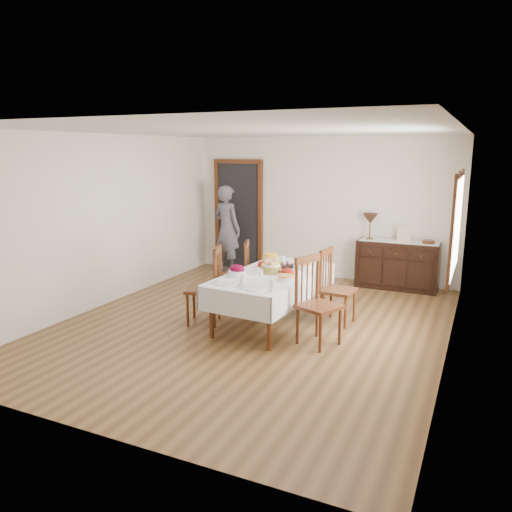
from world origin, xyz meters
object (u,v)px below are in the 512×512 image
at_px(chair_right_near, 316,300).
at_px(person, 227,226).
at_px(dining_table, 272,279).
at_px(chair_left_far, 238,273).
at_px(chair_right_far, 335,286).
at_px(chair_left_near, 207,285).
at_px(sideboard, 397,265).
at_px(table_lamp, 370,219).

distance_m(chair_right_near, person, 3.90).
distance_m(dining_table, chair_left_far, 1.00).
distance_m(dining_table, chair_right_far, 0.88).
bearing_deg(chair_right_near, dining_table, 82.61).
xyz_separation_m(chair_left_near, sideboard, (2.07, 2.91, -0.14)).
relative_size(chair_right_far, person, 0.57).
relative_size(chair_right_far, table_lamp, 2.25).
relative_size(sideboard, table_lamp, 2.98).
distance_m(chair_left_far, sideboard, 2.86).
bearing_deg(person, sideboard, -159.89).
bearing_deg(chair_right_near, table_lamp, 22.95).
distance_m(chair_left_far, chair_right_far, 1.60).
xyz_separation_m(dining_table, sideboard, (1.27, 2.53, -0.21)).
bearing_deg(chair_left_near, table_lamp, 132.95).
bearing_deg(sideboard, person, -176.43).
xyz_separation_m(dining_table, table_lamp, (0.78, 2.52, 0.56)).
bearing_deg(dining_table, chair_right_far, 30.86).
height_order(chair_left_far, chair_right_near, chair_right_near).
bearing_deg(dining_table, chair_left_far, 149.00).
xyz_separation_m(dining_table, chair_right_far, (0.78, 0.39, -0.10)).
height_order(dining_table, chair_left_far, chair_left_far).
relative_size(chair_left_near, person, 0.60).
bearing_deg(table_lamp, person, -176.04).
bearing_deg(chair_left_far, person, -167.33).
distance_m(chair_left_near, table_lamp, 3.36).
bearing_deg(chair_left_far, sideboard, 113.37).
distance_m(chair_right_far, sideboard, 2.20).
bearing_deg(sideboard, table_lamp, -178.53).
bearing_deg(person, chair_left_near, 129.25).
height_order(chair_left_far, chair_right_far, chair_right_far).
xyz_separation_m(dining_table, chair_right_near, (0.78, -0.45, -0.07)).
distance_m(person, table_lamp, 2.73).
bearing_deg(chair_right_far, chair_left_far, 89.21).
bearing_deg(chair_right_far, table_lamp, 5.62).
xyz_separation_m(chair_left_far, chair_right_far, (1.59, -0.18, 0.02)).
distance_m(chair_left_near, sideboard, 3.58).
xyz_separation_m(chair_left_far, person, (-1.13, 1.76, 0.40)).
height_order(sideboard, person, person).
distance_m(dining_table, chair_left_near, 0.89).
relative_size(chair_left_far, chair_right_near, 0.92).
xyz_separation_m(chair_left_near, person, (-1.13, 2.71, 0.36)).
distance_m(chair_right_near, chair_right_far, 0.85).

